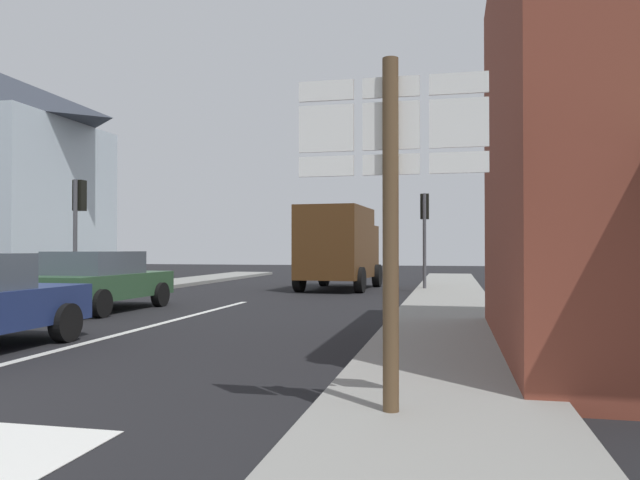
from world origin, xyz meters
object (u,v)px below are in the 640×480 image
Objects in this scene: sedan_far at (100,280)px; traffic_light_near_left at (78,211)px; delivery_truck at (339,245)px; traffic_light_far_right at (425,219)px; route_sign_post at (391,196)px.

traffic_light_near_left is at bearing 132.77° from sedan_far.
traffic_light_far_right is at bearing -9.65° from delivery_truck.
route_sign_post is at bearing -78.08° from delivery_truck.
sedan_far is 9.96m from delivery_truck.
traffic_light_far_right is at bearing 91.45° from route_sign_post.
traffic_light_near_left is (-10.18, 10.56, 0.62)m from route_sign_post.
route_sign_post is (7.95, -8.16, 1.24)m from sedan_far.
sedan_far is 11.46m from route_sign_post.
traffic_light_far_right is (-0.42, 16.53, 0.58)m from route_sign_post.
route_sign_post is 14.68m from traffic_light_near_left.
delivery_truck is at bearing 170.35° from traffic_light_far_right.
traffic_light_near_left reaches higher than route_sign_post.
delivery_truck is 1.47× the size of traffic_light_far_right.
sedan_far is at bearing 134.27° from route_sign_post.
sedan_far is at bearing -116.01° from delivery_truck.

